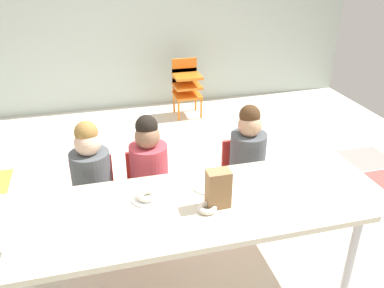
# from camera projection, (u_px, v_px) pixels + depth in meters

# --- Properties ---
(ground_plane) EXTENTS (6.15, 5.05, 0.02)m
(ground_plane) POSITION_uv_depth(u_px,v_px,m) (151.00, 222.00, 3.10)
(ground_plane) COLOR silver
(back_wall) EXTENTS (6.15, 0.10, 2.45)m
(back_wall) POSITION_uv_depth(u_px,v_px,m) (111.00, 9.00, 4.73)
(back_wall) COLOR #B2C1B7
(back_wall) RESTS_ON ground_plane
(craft_table) EXTENTS (1.93, 0.73, 0.61)m
(craft_table) POSITION_uv_depth(u_px,v_px,m) (191.00, 212.00, 2.27)
(craft_table) COLOR beige
(craft_table) RESTS_ON ground_plane
(seated_child_near_camera) EXTENTS (0.33, 0.33, 0.92)m
(seated_child_near_camera) POSITION_uv_depth(u_px,v_px,m) (91.00, 173.00, 2.66)
(seated_child_near_camera) COLOR red
(seated_child_near_camera) RESTS_ON ground_plane
(seated_child_middle_seat) EXTENTS (0.32, 0.31, 0.92)m
(seated_child_middle_seat) POSITION_uv_depth(u_px,v_px,m) (149.00, 166.00, 2.75)
(seated_child_middle_seat) COLOR red
(seated_child_middle_seat) RESTS_ON ground_plane
(seated_child_far_right) EXTENTS (0.34, 0.34, 0.92)m
(seated_child_far_right) POSITION_uv_depth(u_px,v_px,m) (247.00, 153.00, 2.91)
(seated_child_far_right) COLOR red
(seated_child_far_right) RESTS_ON ground_plane
(kid_chair_orange_stack) EXTENTS (0.32, 0.30, 0.68)m
(kid_chair_orange_stack) POSITION_uv_depth(u_px,v_px,m) (186.00, 84.00, 4.85)
(kid_chair_orange_stack) COLOR orange
(kid_chair_orange_stack) RESTS_ON ground_plane
(paper_bag_brown) EXTENTS (0.13, 0.09, 0.22)m
(paper_bag_brown) POSITION_uv_depth(u_px,v_px,m) (218.00, 189.00, 2.19)
(paper_bag_brown) COLOR #9E754C
(paper_bag_brown) RESTS_ON craft_table
(paper_plate_near_edge) EXTENTS (0.18, 0.18, 0.01)m
(paper_plate_near_edge) POSITION_uv_depth(u_px,v_px,m) (147.00, 199.00, 2.29)
(paper_plate_near_edge) COLOR white
(paper_plate_near_edge) RESTS_ON craft_table
(paper_plate_center_table) EXTENTS (0.18, 0.18, 0.01)m
(paper_plate_center_table) POSITION_uv_depth(u_px,v_px,m) (207.00, 186.00, 2.41)
(paper_plate_center_table) COLOR white
(paper_plate_center_table) RESTS_ON craft_table
(donut_powdered_on_plate) EXTENTS (0.12, 0.12, 0.04)m
(donut_powdered_on_plate) POSITION_uv_depth(u_px,v_px,m) (147.00, 195.00, 2.28)
(donut_powdered_on_plate) COLOR white
(donut_powdered_on_plate) RESTS_ON craft_table
(donut_powdered_loose) EXTENTS (0.11, 0.11, 0.03)m
(donut_powdered_loose) POSITION_uv_depth(u_px,v_px,m) (207.00, 208.00, 2.19)
(donut_powdered_loose) COLOR white
(donut_powdered_loose) RESTS_ON craft_table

